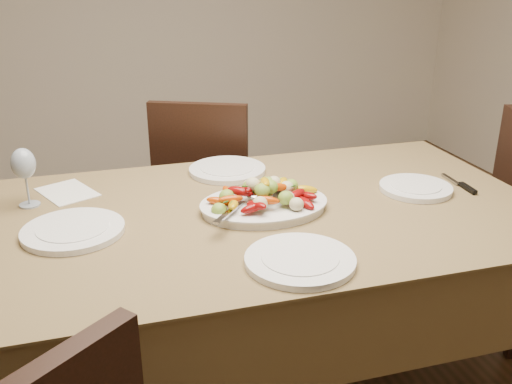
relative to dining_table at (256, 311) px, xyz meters
The scene contains 12 objects.
dining_table is the anchor object (origin of this frame).
chair_far 0.88m from the dining_table, 87.99° to the left, with size 0.42×0.42×0.95m, color black, non-canonical shape.
serving_platter 0.39m from the dining_table, 15.93° to the right, with size 0.40×0.29×0.02m, color white.
roasted_vegetables 0.45m from the dining_table, 15.93° to the right, with size 0.32×0.22×0.09m, color #6F0707, non-canonical shape.
serving_spoon 0.43m from the dining_table, 132.72° to the right, with size 0.28×0.06×0.03m, color #9EA0A8, non-canonical shape.
plate_left 0.68m from the dining_table, behind, with size 0.29×0.29×0.02m, color white.
plate_right 0.69m from the dining_table, ahead, with size 0.25×0.25×0.02m, color white.
plate_far 0.53m from the dining_table, 90.57° to the left, with size 0.28×0.28×0.02m, color white.
plate_near 0.53m from the dining_table, 88.07° to the right, with size 0.29×0.29×0.02m, color white.
wine_glass 0.88m from the dining_table, 160.70° to the left, with size 0.08×0.08×0.20m, color #8C99A5, non-canonical shape.
menu_card 0.76m from the dining_table, 150.57° to the left, with size 0.15×0.21×0.00m, color silver.
table_knife 0.84m from the dining_table, ahead, with size 0.02×0.20×0.01m, color #9EA0A8, non-canonical shape.
Camera 1 is at (-0.37, -1.30, 1.49)m, focal length 40.00 mm.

